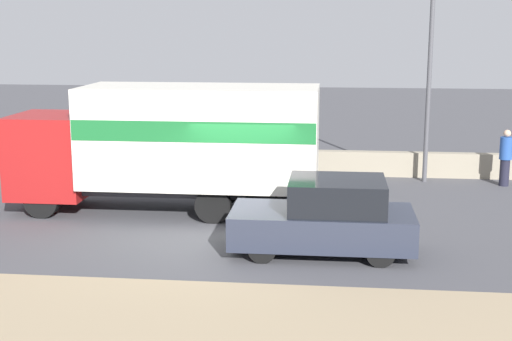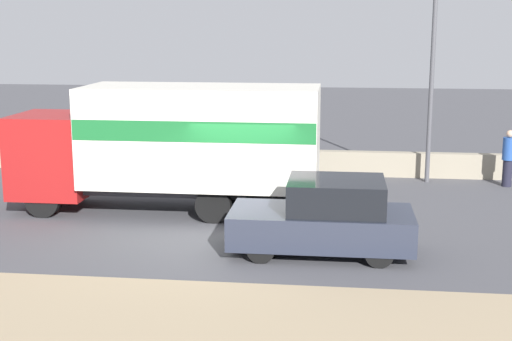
% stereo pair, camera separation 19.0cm
% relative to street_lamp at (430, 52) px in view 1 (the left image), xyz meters
% --- Properties ---
extents(ground_plane, '(80.00, 80.00, 0.00)m').
position_rel_street_lamp_xyz_m(ground_plane, '(-5.00, -6.59, -3.98)').
color(ground_plane, '#47474C').
extents(stone_wall_backdrop, '(60.00, 0.35, 0.79)m').
position_rel_street_lamp_xyz_m(stone_wall_backdrop, '(-5.00, 0.69, -3.58)').
color(stone_wall_backdrop, gray).
rests_on(stone_wall_backdrop, ground_plane).
extents(street_lamp, '(0.56, 0.28, 6.86)m').
position_rel_street_lamp_xyz_m(street_lamp, '(0.00, 0.00, 0.00)').
color(street_lamp, '#4C4C51').
rests_on(street_lamp, ground_plane).
extents(box_truck, '(7.88, 2.46, 3.27)m').
position_rel_street_lamp_xyz_m(box_truck, '(-6.85, -4.43, -2.10)').
color(box_truck, maroon).
rests_on(box_truck, ground_plane).
extents(car_hatchback, '(3.87, 1.82, 1.61)m').
position_rel_street_lamp_xyz_m(car_hatchback, '(-2.97, -7.41, -3.20)').
color(car_hatchback, '#282D3D').
rests_on(car_hatchback, ground_plane).
extents(pedestrian, '(0.37, 0.37, 1.71)m').
position_rel_street_lamp_xyz_m(pedestrian, '(2.32, -0.35, -3.09)').
color(pedestrian, '#1E1E2D').
rests_on(pedestrian, ground_plane).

